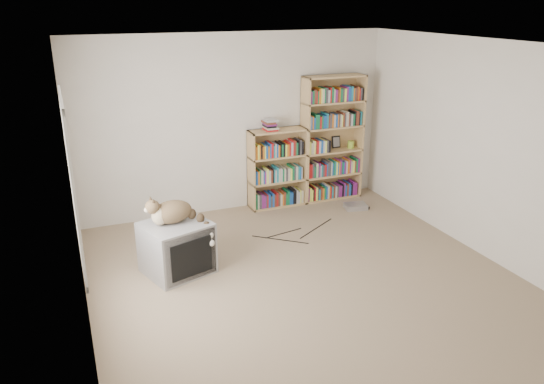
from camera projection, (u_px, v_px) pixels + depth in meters
name	position (u px, v px, depth m)	size (l,w,h in m)	color
floor	(311.00, 286.00, 5.69)	(4.50, 5.00, 0.01)	#9D876A
wall_back	(235.00, 124.00, 7.44)	(4.50, 0.02, 2.50)	silver
wall_front	(505.00, 301.00, 3.08)	(4.50, 0.02, 2.50)	silver
wall_left	(74.00, 207.00, 4.46)	(0.02, 5.00, 2.50)	silver
wall_right	(490.00, 153.00, 6.05)	(0.02, 5.00, 2.50)	silver
ceiling	(317.00, 46.00, 4.83)	(4.50, 5.00, 0.02)	white
window	(72.00, 183.00, 4.59)	(0.02, 1.22, 1.52)	white
crt_tv	(176.00, 248.00, 5.91)	(0.84, 0.79, 0.59)	gray
cat	(178.00, 215.00, 5.79)	(0.72, 0.49, 0.54)	#392817
bookcase_tall	(331.00, 142.00, 7.96)	(0.94, 0.30, 1.87)	tan
bookcase_short	(277.00, 171.00, 7.77)	(0.84, 0.30, 1.15)	tan
book_stack	(270.00, 125.00, 7.48)	(0.18, 0.24, 0.15)	#B0171A
green_mug	(350.00, 144.00, 8.08)	(0.10, 0.10, 0.11)	#95BC35
framed_print	(336.00, 142.00, 8.08)	(0.14, 0.01, 0.18)	black
dvd_player	(356.00, 206.00, 7.79)	(0.31, 0.22, 0.07)	#B0B0B5
wall_outlet	(81.00, 248.00, 5.85)	(0.01, 0.08, 0.13)	silver
floor_cables	(280.00, 229.00, 7.08)	(1.20, 0.70, 0.01)	black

